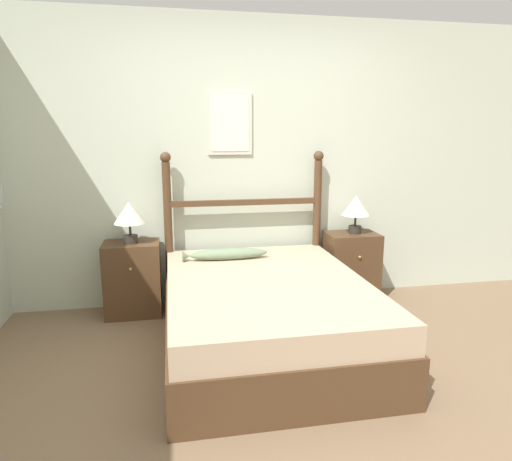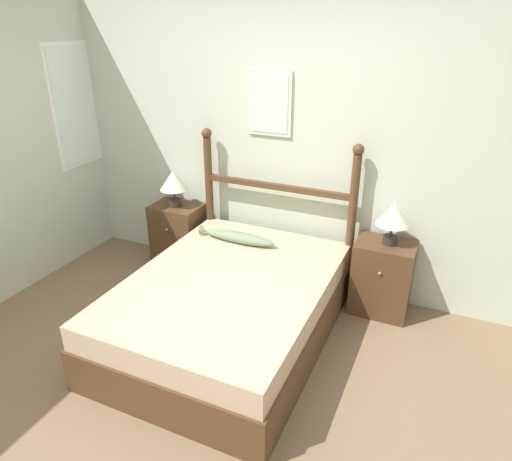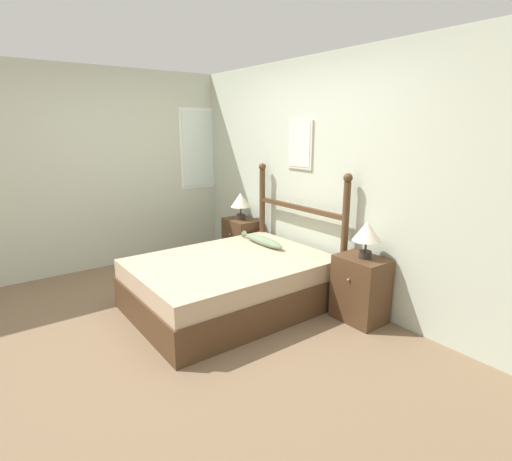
{
  "view_description": "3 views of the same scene",
  "coord_description": "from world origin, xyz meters",
  "px_view_note": "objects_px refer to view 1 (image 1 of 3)",
  "views": [
    {
      "loc": [
        -0.71,
        -2.39,
        1.54
      ],
      "look_at": [
        -0.07,
        0.98,
        0.81
      ],
      "focal_mm": 32.0,
      "sensor_mm": 36.0,
      "label": 1
    },
    {
      "loc": [
        1.33,
        -1.91,
        2.27
      ],
      "look_at": [
        0.01,
        1.02,
        0.77
      ],
      "focal_mm": 32.0,
      "sensor_mm": 36.0,
      "label": 2
    },
    {
      "loc": [
        3.19,
        -1.43,
        1.82
      ],
      "look_at": [
        -0.04,
        0.98,
        0.77
      ],
      "focal_mm": 28.0,
      "sensor_mm": 36.0,
      "label": 3
    }
  ],
  "objects_px": {
    "nightstand_right": "(351,266)",
    "nightstand_left": "(133,279)",
    "table_lamp_left": "(129,215)",
    "bed": "(266,314)",
    "fish_pillow": "(227,254)",
    "table_lamp_right": "(356,207)"
  },
  "relations": [
    {
      "from": "nightstand_right",
      "to": "nightstand_left",
      "type": "bearing_deg",
      "value": 180.0
    },
    {
      "from": "nightstand_left",
      "to": "table_lamp_left",
      "type": "xyz_separation_m",
      "value": [
        0.0,
        -0.02,
        0.56
      ]
    },
    {
      "from": "table_lamp_left",
      "to": "nightstand_left",
      "type": "bearing_deg",
      "value": 98.16
    },
    {
      "from": "nightstand_left",
      "to": "nightstand_right",
      "type": "xyz_separation_m",
      "value": [
        1.99,
        0.0,
        0.0
      ]
    },
    {
      "from": "bed",
      "to": "fish_pillow",
      "type": "relative_size",
      "value": 2.75
    },
    {
      "from": "bed",
      "to": "nightstand_right",
      "type": "xyz_separation_m",
      "value": [
        1.0,
        0.84,
        0.06
      ]
    },
    {
      "from": "nightstand_left",
      "to": "fish_pillow",
      "type": "distance_m",
      "value": 0.86
    },
    {
      "from": "nightstand_left",
      "to": "fish_pillow",
      "type": "xyz_separation_m",
      "value": [
        0.78,
        -0.26,
        0.25
      ]
    },
    {
      "from": "nightstand_left",
      "to": "fish_pillow",
      "type": "height_order",
      "value": "nightstand_left"
    },
    {
      "from": "bed",
      "to": "nightstand_left",
      "type": "distance_m",
      "value": 1.3
    },
    {
      "from": "table_lamp_left",
      "to": "fish_pillow",
      "type": "height_order",
      "value": "table_lamp_left"
    },
    {
      "from": "table_lamp_left",
      "to": "nightstand_right",
      "type": "bearing_deg",
      "value": 0.46
    },
    {
      "from": "nightstand_right",
      "to": "table_lamp_left",
      "type": "xyz_separation_m",
      "value": [
        -1.99,
        -0.02,
        0.56
      ]
    },
    {
      "from": "bed",
      "to": "table_lamp_left",
      "type": "relative_size",
      "value": 5.51
    },
    {
      "from": "nightstand_left",
      "to": "nightstand_right",
      "type": "height_order",
      "value": "same"
    },
    {
      "from": "nightstand_left",
      "to": "table_lamp_left",
      "type": "height_order",
      "value": "table_lamp_left"
    },
    {
      "from": "nightstand_right",
      "to": "table_lamp_right",
      "type": "relative_size",
      "value": 1.8
    },
    {
      "from": "bed",
      "to": "table_lamp_left",
      "type": "height_order",
      "value": "table_lamp_left"
    },
    {
      "from": "table_lamp_right",
      "to": "nightstand_left",
      "type": "bearing_deg",
      "value": -179.93
    },
    {
      "from": "table_lamp_right",
      "to": "fish_pillow",
      "type": "relative_size",
      "value": 0.5
    },
    {
      "from": "table_lamp_right",
      "to": "fish_pillow",
      "type": "height_order",
      "value": "table_lamp_right"
    },
    {
      "from": "bed",
      "to": "table_lamp_left",
      "type": "xyz_separation_m",
      "value": [
        -0.99,
        0.82,
        0.62
      ]
    }
  ]
}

